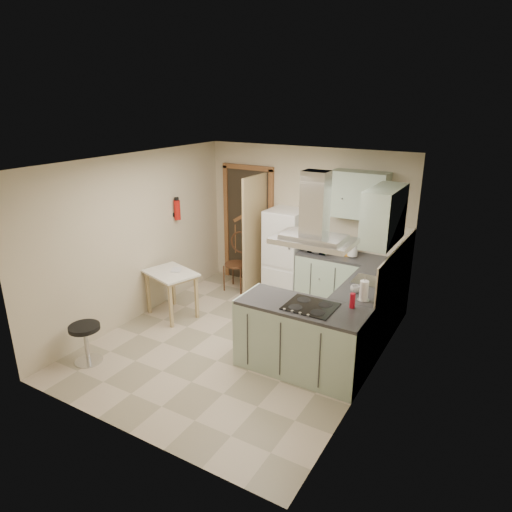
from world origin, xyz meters
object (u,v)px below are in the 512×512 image
Objects in this scene: bentwood_chair at (237,264)px; stool at (86,344)px; extractor_hood at (313,241)px; microwave at (317,243)px; drop_leaf_table at (172,294)px; fridge at (286,253)px; peninsula at (302,338)px.

bentwood_chair is 2.99m from stool.
microwave is at bearing 110.96° from extractor_hood.
drop_leaf_table is 0.83× the size of bentwood_chair.
fridge reaches higher than microwave.
fridge is 0.92m from bentwood_chair.
bentwood_chair is at bearing 82.48° from stool.
drop_leaf_table is at bearing -107.45° from bentwood_chair.
stool is at bearing -102.23° from bentwood_chair.
drop_leaf_table is 1.59m from stool.
stool is at bearing -75.62° from drop_leaf_table.
extractor_hood is at bearing 8.43° from drop_leaf_table.
stool is (-2.56, -1.20, -1.46)m from extractor_hood.
microwave is at bearing 59.33° from drop_leaf_table.
drop_leaf_table is at bearing -125.91° from fridge.
stool is at bearing -118.93° from microwave.
fridge reaches higher than drop_leaf_table.
peninsula is 2.74m from stool.
extractor_hood reaches higher than peninsula.
microwave is at bearing -3.08° from fridge.
peninsula is (1.22, -1.98, -0.30)m from fridge.
stool is 3.72m from microwave.
peninsula is 2.72m from bentwood_chair.
bentwood_chair reaches higher than drop_leaf_table.
peninsula is at bearing 26.04° from stool.
microwave reaches higher than stool.
drop_leaf_table is 1.64× the size of microwave.
microwave is (1.42, 0.19, 0.56)m from bentwood_chair.
bentwood_chair reaches higher than stool.
peninsula is at bearing 180.00° from extractor_hood.
extractor_hood is 3.18m from stool.
drop_leaf_table is 1.48× the size of stool.
stool is (-0.39, -2.96, -0.21)m from bentwood_chair.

